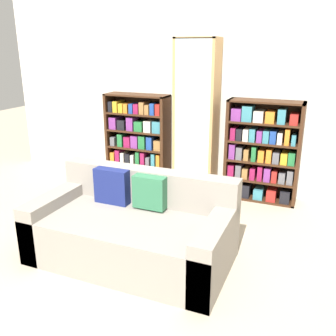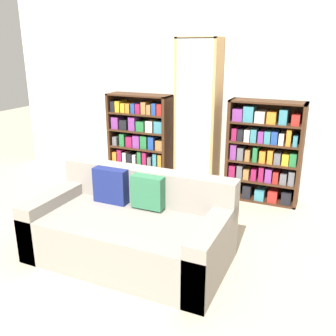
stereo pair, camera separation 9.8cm
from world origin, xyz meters
TOP-DOWN VIEW (x-y plane):
  - ground_plane at (0.00, 0.00)m, footprint 16.00×16.00m
  - wall_back at (0.00, 2.61)m, footprint 6.49×0.06m
  - couch at (-0.05, 0.44)m, footprint 1.87×0.98m
  - bookshelf_left at (-0.98, 2.41)m, footprint 0.95×0.32m
  - display_cabinet at (-0.08, 2.39)m, footprint 0.56×0.36m
  - bookshelf_right at (0.83, 2.41)m, footprint 0.95×0.32m
  - wine_bottle at (0.58, 1.81)m, footprint 0.07×0.07m

SIDE VIEW (x-z plane):
  - ground_plane at x=0.00m, z-range 0.00..0.00m
  - wine_bottle at x=0.58m, z-range -0.03..0.33m
  - couch at x=-0.05m, z-range -0.12..0.70m
  - bookshelf_left at x=-0.98m, z-range -0.03..1.30m
  - bookshelf_right at x=0.83m, z-range -0.01..1.32m
  - display_cabinet at x=-0.08m, z-range 0.00..2.09m
  - wall_back at x=0.00m, z-range 0.00..2.70m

